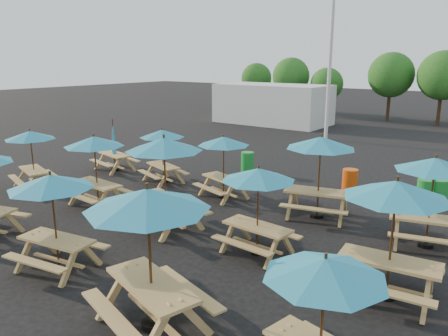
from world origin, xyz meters
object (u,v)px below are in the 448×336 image
Objects in this scene: picnic_unit_4 at (94,146)px; waste_bin_0 at (247,162)px; picnic_unit_2 at (114,150)px; waste_bin_1 at (350,181)px; picnic_unit_1 at (30,139)px; picnic_unit_10 at (258,180)px; waste_bin_3 at (439,193)px; picnic_unit_6 at (51,188)px; picnic_unit_14 at (434,170)px; picnic_unit_7 at (164,151)px; picnic_unit_9 at (148,209)px; picnic_unit_12 at (325,277)px; picnic_unit_13 at (396,198)px; picnic_unit_11 at (320,148)px; picnic_unit_5 at (162,137)px; waste_bin_2 at (425,192)px; picnic_unit_8 at (224,145)px.

picnic_unit_4 is 2.66× the size of waste_bin_0.
waste_bin_1 is (9.08, 2.83, -0.47)m from picnic_unit_2.
picnic_unit_1 is 1.01× the size of picnic_unit_10.
waste_bin_3 is (2.70, 6.47, -1.40)m from picnic_unit_10.
picnic_unit_14 is at bearing 34.74° from picnic_unit_6.
picnic_unit_14 is 3.95m from waste_bin_3.
picnic_unit_7 is at bearing -168.77° from picnic_unit_14.
picnic_unit_9 is 1.25× the size of picnic_unit_12.
picnic_unit_4 is 9.09m from picnic_unit_13.
picnic_unit_12 is 2.41× the size of waste_bin_3.
waste_bin_1 is (2.84, 6.16, -1.75)m from picnic_unit_7.
picnic_unit_11 is at bearing 106.37° from picnic_unit_9.
picnic_unit_11 reaches higher than waste_bin_3.
picnic_unit_5 is at bearing -159.60° from waste_bin_3.
picnic_unit_4 reaches higher than waste_bin_2.
picnic_unit_14 is (3.16, 2.85, 0.14)m from picnic_unit_10.
picnic_unit_13 reaches higher than picnic_unit_12.
picnic_unit_1 is 7.04m from picnic_unit_6.
picnic_unit_5 is 6.98m from picnic_unit_10.
picnic_unit_12 is 12.33m from waste_bin_0.
picnic_unit_4 reaches higher than picnic_unit_12.
waste_bin_3 is at bearing 87.15° from picnic_unit_13.
waste_bin_2 is (5.61, 3.23, -1.37)m from picnic_unit_8.
picnic_unit_4 is at bearing 172.23° from picnic_unit_12.
picnic_unit_5 is 6.94m from waste_bin_1.
picnic_unit_6 reaches higher than waste_bin_1.
picnic_unit_9 is 7.13m from picnic_unit_14.
picnic_unit_8 is 2.53× the size of waste_bin_1.
picnic_unit_10 reaches higher than picnic_unit_12.
picnic_unit_1 is at bearing 143.59° from picnic_unit_6.
picnic_unit_2 is at bearing 165.22° from picnic_unit_7.
picnic_unit_8 is at bearing 133.00° from picnic_unit_9.
picnic_unit_4 reaches higher than picnic_unit_10.
picnic_unit_8 is at bearing 163.90° from picnic_unit_14.
picnic_unit_6 is 4.54m from picnic_unit_10.
picnic_unit_6 is 2.59× the size of waste_bin_0.
picnic_unit_10 is (9.39, 0.21, 0.01)m from picnic_unit_1.
picnic_unit_13 reaches higher than picnic_unit_5.
picnic_unit_1 is 12.88m from picnic_unit_12.
picnic_unit_2 is at bearing -165.37° from waste_bin_2.
picnic_unit_4 is 7.11m from picnic_unit_9.
waste_bin_2 is (-0.81, 3.39, -1.54)m from picnic_unit_14.
picnic_unit_10 is at bearing -8.38° from picnic_unit_2.
picnic_unit_7 is 8.81m from waste_bin_3.
picnic_unit_11 is 5.81m from waste_bin_0.
waste_bin_2 is (5.43, 9.58, -1.45)m from picnic_unit_6.
waste_bin_1 is (5.90, 6.12, -1.51)m from picnic_unit_4.
picnic_unit_4 is 10.96m from waste_bin_3.
picnic_unit_13 is (9.34, -3.31, 0.31)m from picnic_unit_5.
waste_bin_0 is (-4.60, 3.15, -1.66)m from picnic_unit_11.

